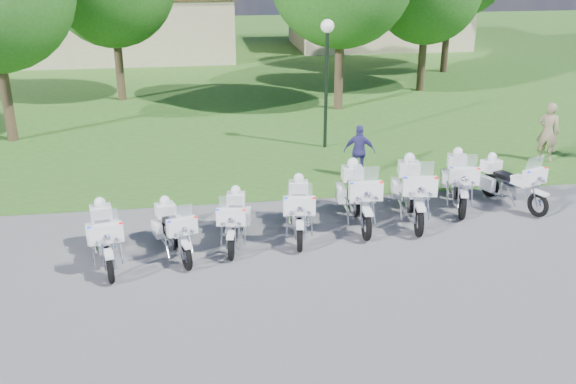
{
  "coord_description": "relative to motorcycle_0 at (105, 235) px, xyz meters",
  "views": [
    {
      "loc": [
        -1.55,
        -12.98,
        6.52
      ],
      "look_at": [
        0.59,
        1.2,
        0.95
      ],
      "focal_mm": 40.0,
      "sensor_mm": 36.0,
      "label": 1
    }
  ],
  "objects": [
    {
      "name": "grass_lawn",
      "position": [
        3.59,
        26.99,
        -0.64
      ],
      "size": [
        100.0,
        48.0,
        0.01
      ],
      "primitive_type": "cube",
      "color": "#2D5C1D",
      "rests_on": "ground"
    },
    {
      "name": "bystander_c",
      "position": [
        6.82,
        4.54,
        0.15
      ],
      "size": [
        1.0,
        0.62,
        1.58
      ],
      "primitive_type": "imported",
      "rotation": [
        0.0,
        0.0,
        2.87
      ],
      "color": "#3A3682",
      "rests_on": "ground"
    },
    {
      "name": "lamp_post",
      "position": [
        6.43,
        7.63,
        2.57
      ],
      "size": [
        0.44,
        0.44,
        4.27
      ],
      "color": "black",
      "rests_on": "ground"
    },
    {
      "name": "motorcycle_7",
      "position": [
        10.23,
        1.84,
        -0.0
      ],
      "size": [
        1.26,
        2.17,
        1.53
      ],
      "rotation": [
        0.0,
        0.0,
        3.51
      ],
      "color": "black",
      "rests_on": "ground"
    },
    {
      "name": "motorcycle_4",
      "position": [
        5.95,
        1.33,
        0.08
      ],
      "size": [
        0.92,
        2.57,
        1.73
      ],
      "rotation": [
        0.0,
        0.0,
        3.09
      ],
      "color": "black",
      "rests_on": "ground"
    },
    {
      "name": "ground",
      "position": [
        3.59,
        -0.01,
        -0.64
      ],
      "size": [
        100.0,
        100.0,
        0.0
      ],
      "primitive_type": "plane",
      "color": "#5E5E63",
      "rests_on": "ground"
    },
    {
      "name": "building_east",
      "position": [
        14.59,
        29.99,
        1.43
      ],
      "size": [
        11.44,
        7.28,
        4.1
      ],
      "color": "tan",
      "rests_on": "ground"
    },
    {
      "name": "motorcycle_1",
      "position": [
        1.47,
        0.23,
        -0.05
      ],
      "size": [
        1.08,
        2.03,
        1.41
      ],
      "rotation": [
        0.0,
        0.0,
        3.44
      ],
      "color": "black",
      "rests_on": "ground"
    },
    {
      "name": "motorcycle_3",
      "position": [
        4.4,
        0.86,
        0.01
      ],
      "size": [
        0.96,
        2.3,
        1.55
      ],
      "rotation": [
        0.0,
        0.0,
        3.0
      ],
      "color": "black",
      "rests_on": "ground"
    },
    {
      "name": "motorcycle_5",
      "position": [
        7.38,
        1.37,
        0.1
      ],
      "size": [
        1.16,
        2.63,
        1.78
      ],
      "rotation": [
        0.0,
        0.0,
        2.96
      ],
      "color": "black",
      "rests_on": "ground"
    },
    {
      "name": "building_west",
      "position": [
        -2.41,
        27.99,
        1.43
      ],
      "size": [
        14.56,
        8.32,
        4.1
      ],
      "color": "tan",
      "rests_on": "ground"
    },
    {
      "name": "motorcycle_6",
      "position": [
        8.89,
        2.06,
        0.05
      ],
      "size": [
        1.24,
        2.39,
        1.65
      ],
      "rotation": [
        0.0,
        0.0,
        2.86
      ],
      "color": "black",
      "rests_on": "ground"
    },
    {
      "name": "bystander_a",
      "position": [
        13.1,
        5.13,
        0.31
      ],
      "size": [
        0.81,
        0.81,
        1.9
      ],
      "primitive_type": "imported",
      "rotation": [
        0.0,
        0.0,
        2.36
      ],
      "color": "#8B775E",
      "rests_on": "ground"
    },
    {
      "name": "motorcycle_2",
      "position": [
        2.83,
        0.58,
        -0.05
      ],
      "size": [
        0.89,
        2.11,
        1.43
      ],
      "rotation": [
        0.0,
        0.0,
        2.99
      ],
      "color": "black",
      "rests_on": "ground"
    },
    {
      "name": "motorcycle_0",
      "position": [
        0.0,
        0.0,
        0.0
      ],
      "size": [
        1.02,
        2.27,
        1.53
      ],
      "rotation": [
        0.0,
        0.0,
        3.33
      ],
      "color": "black",
      "rests_on": "ground"
    }
  ]
}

